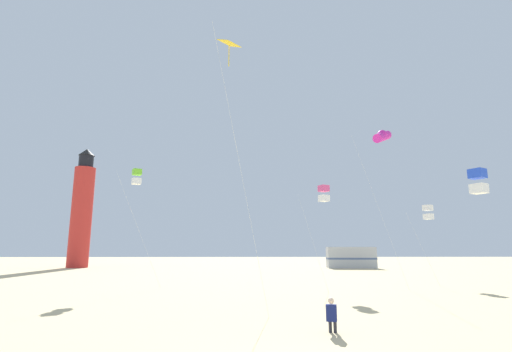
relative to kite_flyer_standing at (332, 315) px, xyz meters
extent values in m
cube|color=navy|center=(-0.02, -0.08, 0.07)|extent=(0.39, 0.31, 0.52)
sphere|color=beige|center=(-0.02, -0.08, 0.45)|extent=(0.20, 0.20, 0.20)
cylinder|color=#2D2D38|center=(0.10, 0.07, -0.17)|extent=(0.23, 0.38, 0.13)
cylinder|color=#2D2D38|center=(0.15, 0.23, -0.40)|extent=(0.11, 0.11, 0.42)
cylinder|color=#2D2D38|center=(-0.05, 0.12, -0.17)|extent=(0.23, 0.38, 0.13)
cylinder|color=#2D2D38|center=(0.00, 0.27, -0.40)|extent=(0.11, 0.11, 0.42)
cylinder|color=silver|center=(-3.13, 2.47, 5.63)|extent=(2.48, 1.18, 12.49)
cube|color=yellow|center=(-3.71, 3.70, 11.87)|extent=(1.22, 1.22, 0.40)
cylinder|color=yellow|center=(-3.71, 3.70, 11.22)|extent=(0.04, 0.04, 1.10)
cylinder|color=silver|center=(-10.26, 13.09, 3.36)|extent=(3.06, 1.60, 7.94)
cube|color=#72D12D|center=(-11.05, 14.61, 7.68)|extent=(0.82, 0.82, 0.44)
cube|color=white|center=(-11.05, 14.61, 6.98)|extent=(0.82, 0.82, 0.44)
cube|color=blue|center=(7.81, 3.80, 5.51)|extent=(0.82, 0.82, 0.44)
cube|color=white|center=(7.81, 3.80, 4.81)|extent=(0.82, 0.82, 0.44)
cylinder|color=silver|center=(6.62, 13.77, 5.04)|extent=(2.70, 2.30, 11.32)
cylinder|color=#D826A5|center=(7.77, 15.11, 10.70)|extent=(2.15, 2.35, 1.48)
sphere|color=#D826A5|center=(7.77, 15.11, 10.85)|extent=(0.76, 0.76, 0.76)
cylinder|color=silver|center=(1.55, 12.37, 2.65)|extent=(1.55, 2.10, 6.52)
cube|color=#E54C8C|center=(2.59, 13.13, 6.25)|extent=(0.82, 0.82, 0.44)
cube|color=white|center=(2.59, 13.13, 5.55)|extent=(0.82, 0.82, 0.44)
cylinder|color=silver|center=(10.60, 15.99, 2.15)|extent=(1.27, 2.04, 5.53)
cube|color=white|center=(11.62, 16.62, 5.26)|extent=(0.82, 0.82, 0.44)
cube|color=white|center=(11.62, 16.62, 4.56)|extent=(0.82, 0.82, 0.44)
cylinder|color=red|center=(-26.18, 40.26, 6.39)|extent=(2.80, 2.80, 14.00)
cylinder|color=black|center=(-26.18, 40.26, 14.29)|extent=(2.00, 2.00, 1.80)
cone|color=black|center=(-26.18, 40.26, 15.69)|extent=(2.20, 2.20, 1.00)
cube|color=#B7BABF|center=(11.26, 38.58, 0.79)|extent=(6.53, 2.68, 2.80)
cube|color=#4C608C|center=(11.26, 38.58, 0.65)|extent=(6.57, 2.72, 0.24)
camera|label=1|loc=(-2.78, -12.84, 2.19)|focal=26.20mm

